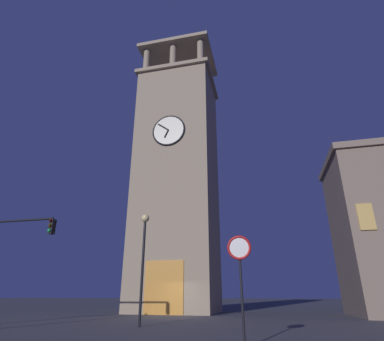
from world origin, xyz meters
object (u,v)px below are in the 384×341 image
traffic_signal_near (0,246)px  street_lamp (144,246)px  no_horn_sign (240,257)px  clocktower (177,178)px

traffic_signal_near → street_lamp: (-7.12, -2.15, 0.04)m
street_lamp → no_horn_sign: size_ratio=1.70×
traffic_signal_near → no_horn_sign: 13.09m
traffic_signal_near → no_horn_sign: (-12.63, 3.21, -1.23)m
traffic_signal_near → no_horn_sign: size_ratio=1.77×
clocktower → street_lamp: bearing=98.2°
traffic_signal_near → no_horn_sign: bearing=165.7°
clocktower → traffic_signal_near: 17.38m
clocktower → street_lamp: clocktower is taller
traffic_signal_near → street_lamp: traffic_signal_near is taller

